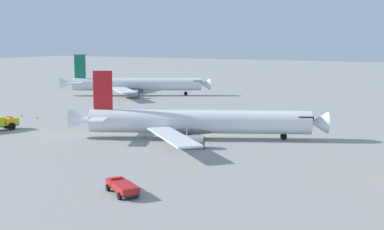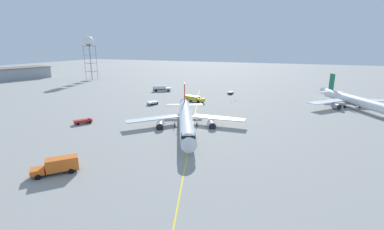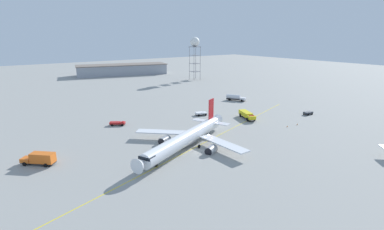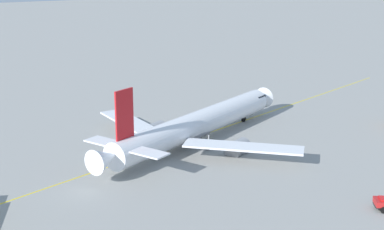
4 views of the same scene
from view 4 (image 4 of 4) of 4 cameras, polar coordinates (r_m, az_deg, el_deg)
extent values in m
plane|color=gray|center=(88.83, -0.86, -2.37)|extent=(600.00, 600.00, 0.00)
cylinder|color=white|center=(86.23, 0.52, -0.92)|extent=(18.71, 34.82, 3.86)
cone|color=white|center=(102.24, 6.80, 1.58)|extent=(4.58, 4.25, 3.67)
cone|color=white|center=(71.64, -8.62, -4.30)|extent=(4.65, 5.00, 3.28)
cube|color=black|center=(100.16, 6.20, 1.82)|extent=(3.98, 3.55, 0.70)
ellipsoid|color=gray|center=(85.11, -0.19, -1.89)|extent=(8.63, 13.40, 2.12)
cube|color=red|center=(72.75, -6.76, 0.08)|extent=(1.55, 3.01, 6.43)
cube|color=white|center=(76.34, -8.63, -2.68)|extent=(6.12, 4.67, 0.20)
cube|color=white|center=(71.80, -4.55, -3.73)|extent=(6.12, 4.67, 0.20)
cube|color=white|center=(89.87, -6.04, -0.78)|extent=(16.50, 4.19, 0.28)
cube|color=white|center=(78.46, 5.14, -3.18)|extent=(13.79, 14.45, 0.28)
cylinder|color=gray|center=(90.73, -3.72, -1.54)|extent=(3.69, 4.21, 2.46)
cylinder|color=black|center=(92.07, -3.01, -1.27)|extent=(1.96, 1.01, 2.09)
cylinder|color=gray|center=(82.33, 4.60, -3.35)|extent=(3.69, 4.21, 2.46)
cylinder|color=black|center=(83.80, 5.24, -3.02)|extent=(1.96, 1.01, 2.09)
cylinder|color=#9EA0A5|center=(97.90, 5.19, 0.10)|extent=(0.20, 0.20, 1.65)
cylinder|color=black|center=(98.12, 5.17, -0.36)|extent=(0.73, 1.13, 1.10)
cylinder|color=#9EA0A5|center=(87.14, -1.97, -1.78)|extent=(0.20, 0.20, 1.65)
cylinder|color=black|center=(87.39, -1.96, -2.30)|extent=(0.73, 1.13, 1.10)
cylinder|color=#9EA0A5|center=(83.44, 1.67, -2.57)|extent=(0.20, 0.20, 1.65)
cylinder|color=black|center=(83.69, 1.67, -3.11)|extent=(0.73, 1.13, 1.10)
cube|color=red|center=(67.64, 18.43, -8.24)|extent=(2.49, 2.40, 0.65)
cube|color=black|center=(67.42, 17.86, -8.17)|extent=(1.39, 0.97, 0.36)
cube|color=red|center=(67.47, 18.46, -7.91)|extent=(1.46, 1.25, 0.16)
cylinder|color=black|center=(66.99, 18.59, -8.98)|extent=(0.66, 0.79, 0.76)
cylinder|color=black|center=(68.70, 18.20, -8.32)|extent=(0.66, 0.79, 0.76)
cube|color=yellow|center=(86.15, -1.73, -2.94)|extent=(41.99, 126.31, 0.01)
camera|label=1|loc=(82.69, 63.50, -0.48)|focal=49.96mm
camera|label=2|loc=(150.57, 18.54, 13.53)|focal=25.12mm
camera|label=3|loc=(160.89, 2.53, 16.78)|focal=27.65mm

